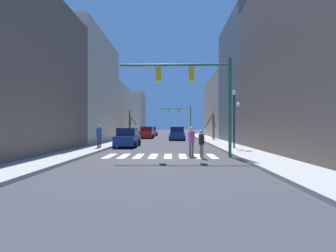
# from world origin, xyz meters

# --- Properties ---
(ground_plane) EXTENTS (240.00, 240.00, 0.00)m
(ground_plane) POSITION_xyz_m (0.00, 0.00, 0.00)
(ground_plane) COLOR #38383D
(sidewalk_left) EXTENTS (2.46, 90.00, 0.15)m
(sidewalk_left) POSITION_xyz_m (-5.63, 0.00, 0.07)
(sidewalk_left) COLOR #9E9E99
(sidewalk_left) RESTS_ON ground_plane
(sidewalk_right) EXTENTS (2.46, 90.00, 0.15)m
(sidewalk_right) POSITION_xyz_m (5.63, 0.00, 0.07)
(sidewalk_right) COLOR #9E9E99
(sidewalk_right) RESTS_ON ground_plane
(building_row_left) EXTENTS (6.00, 63.35, 12.11)m
(building_row_left) POSITION_xyz_m (-9.86, 24.59, 5.12)
(building_row_left) COLOR #66564C
(building_row_left) RESTS_ON ground_plane
(building_row_right) EXTENTS (6.00, 41.71, 13.71)m
(building_row_right) POSITION_xyz_m (9.86, 13.80, 5.92)
(building_row_right) COLOR #66564C
(building_row_right) RESTS_ON ground_plane
(crosswalk_stripes) EXTENTS (6.75, 2.60, 0.01)m
(crosswalk_stripes) POSITION_xyz_m (0.00, 0.90, 0.00)
(crosswalk_stripes) COLOR white
(crosswalk_stripes) RESTS_ON ground_plane
(traffic_signal_near) EXTENTS (6.66, 0.28, 5.90)m
(traffic_signal_near) POSITION_xyz_m (2.21, 0.51, 4.29)
(traffic_signal_near) COLOR #236038
(traffic_signal_near) RESTS_ON ground_plane
(traffic_signal_far) EXTENTS (6.53, 0.28, 5.68)m
(traffic_signal_far) POSITION_xyz_m (2.22, 34.89, 4.12)
(traffic_signal_far) COLOR #236038
(traffic_signal_far) RESTS_ON ground_plane
(street_lamp_right_corner) EXTENTS (0.95, 0.36, 4.46)m
(street_lamp_right_corner) POSITION_xyz_m (5.46, 5.06, 3.30)
(street_lamp_right_corner) COLOR black
(street_lamp_right_corner) RESTS_ON sidewalk_right
(car_parked_left_far) EXTENTS (2.14, 4.70, 1.79)m
(car_parked_left_far) POSITION_xyz_m (-3.22, 24.64, 0.83)
(car_parked_left_far) COLOR red
(car_parked_left_far) RESTS_ON ground_plane
(car_at_intersection) EXTENTS (2.03, 4.13, 1.77)m
(car_at_intersection) POSITION_xyz_m (-3.27, 35.09, 0.82)
(car_at_intersection) COLOR gray
(car_at_intersection) RESTS_ON ground_plane
(car_parked_right_far) EXTENTS (1.98, 4.24, 1.68)m
(car_parked_right_far) POSITION_xyz_m (-3.29, 8.08, 0.78)
(car_parked_right_far) COLOR navy
(car_parked_right_far) RESTS_ON ground_plane
(car_parked_left_mid) EXTENTS (2.13, 4.20, 1.77)m
(car_parked_left_mid) POSITION_xyz_m (1.30, 19.61, 0.82)
(car_parked_left_mid) COLOR navy
(car_parked_left_mid) RESTS_ON ground_plane
(pedestrian_crossing_street) EXTENTS (0.35, 0.77, 1.82)m
(pedestrian_crossing_street) POSITION_xyz_m (-5.12, 5.54, 1.22)
(pedestrian_crossing_street) COLOR #282D47
(pedestrian_crossing_street) RESTS_ON sidewalk_left
(pedestrian_on_right_sidewalk) EXTENTS (0.52, 0.69, 1.80)m
(pedestrian_on_right_sidewalk) POSITION_xyz_m (1.89, 0.92, 1.07)
(pedestrian_on_right_sidewalk) COLOR #4C4C51
(pedestrian_on_right_sidewalk) RESTS_ON ground_plane
(pedestrian_near_right_corner) EXTENTS (0.30, 0.70, 1.63)m
(pedestrian_near_right_corner) POSITION_xyz_m (2.40, 0.01, 0.96)
(pedestrian_near_right_corner) COLOR #7A705B
(pedestrian_near_right_corner) RESTS_ON ground_plane
(street_tree_right_mid) EXTENTS (1.24, 1.46, 3.67)m
(street_tree_right_mid) POSITION_xyz_m (5.87, 18.41, 1.69)
(street_tree_right_mid) COLOR brown
(street_tree_right_mid) RESTS_ON sidewalk_right
(street_tree_right_far) EXTENTS (1.27, 2.11, 4.18)m
(street_tree_right_far) POSITION_xyz_m (-5.69, 24.08, 1.99)
(street_tree_right_far) COLOR brown
(street_tree_right_far) RESTS_ON sidewalk_left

